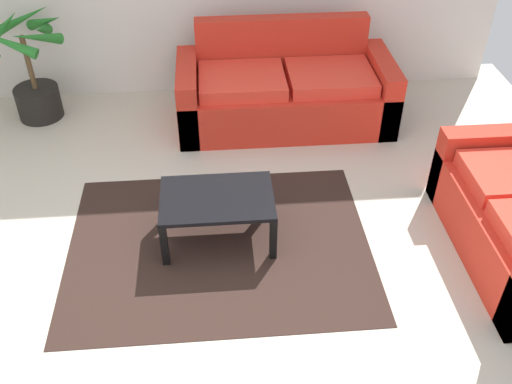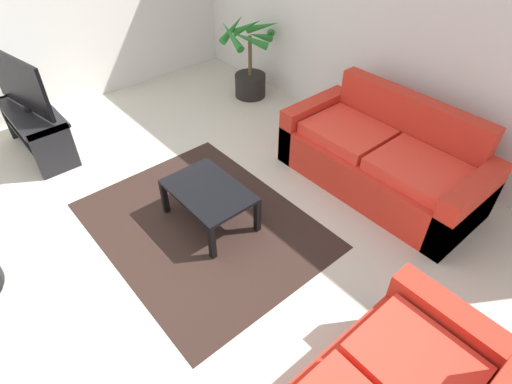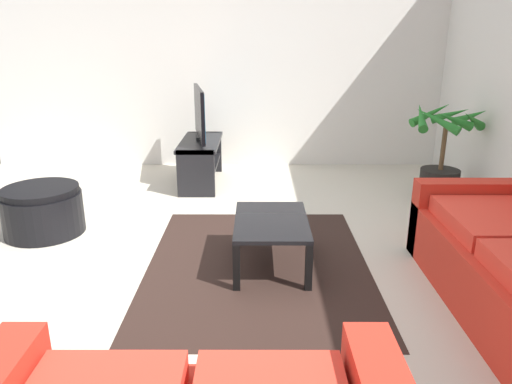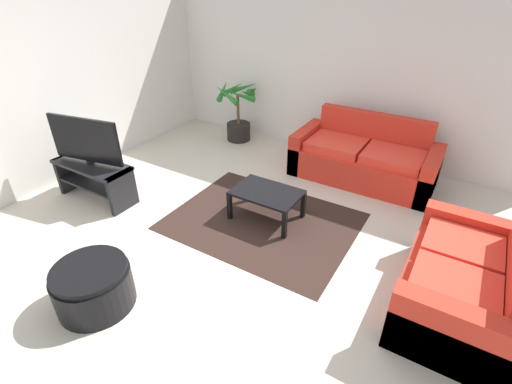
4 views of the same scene
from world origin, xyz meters
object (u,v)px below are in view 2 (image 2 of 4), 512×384
potted_palm (250,66)px  coffee_table (209,194)px  tv_stand (36,125)px  tv (19,83)px  couch_main (382,161)px

potted_palm → coffee_table: bearing=-48.6°
tv_stand → tv: (-0.00, 0.00, 0.51)m
tv_stand → coffee_table: size_ratio=1.36×
tv → couch_main: bearing=39.9°
couch_main → tv_stand: (-2.87, -2.41, 0.04)m
couch_main → tv: size_ratio=1.98×
tv_stand → coffee_table: bearing=19.6°
tv → coffee_table: 2.37m
coffee_table → potted_palm: bearing=131.4°
tv_stand → tv: bearing=100.9°
tv → potted_palm: size_ratio=0.99×
potted_palm → tv_stand: bearing=-100.7°
couch_main → tv: bearing=-140.1°
tv → potted_palm: tv is taller
couch_main → coffee_table: size_ratio=2.47×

